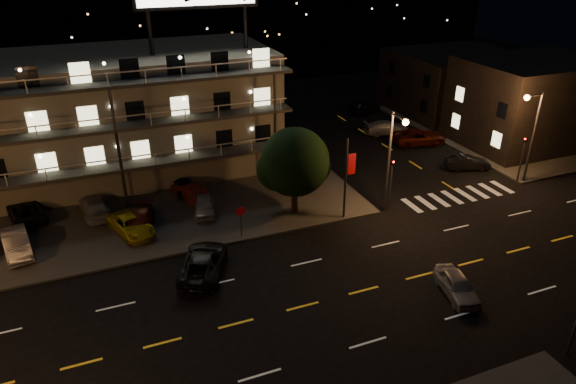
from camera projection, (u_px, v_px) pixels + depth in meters
name	position (u px, v px, depth m)	size (l,w,h in m)	color
ground	(334.00, 298.00, 30.21)	(140.00, 140.00, 0.00)	black
curb_nw	(72.00, 196.00, 42.12)	(44.00, 24.00, 0.15)	#353533
curb_ne	(496.00, 129.00, 56.84)	(16.00, 24.00, 0.15)	#353533
motel	(110.00, 115.00, 44.37)	(28.00, 13.80, 18.10)	gray
side_bldg_front	(531.00, 102.00, 51.66)	(14.06, 10.00, 8.50)	black
side_bldg_back	(454.00, 82.00, 61.97)	(14.06, 12.00, 7.00)	black
streetlight_nc	(392.00, 153.00, 37.45)	(0.44, 1.92, 8.00)	#2D2D30
streetlight_ne	(532.00, 128.00, 42.31)	(1.92, 0.44, 8.00)	#2D2D30
signal_nw	(391.00, 179.00, 39.14)	(0.20, 0.27, 4.60)	#2D2D30
signal_ne	(523.00, 155.00, 43.49)	(0.27, 0.20, 4.60)	#2D2D30
banner_north	(347.00, 177.00, 37.37)	(0.83, 0.16, 6.40)	#2D2D30
stop_sign	(241.00, 217.00, 35.57)	(0.91, 0.11, 2.61)	#2D2D30
tree	(294.00, 164.00, 37.67)	(5.35, 5.16, 6.74)	black
lot_car_1	(16.00, 243.00, 34.01)	(1.53, 4.40, 1.45)	#9A999F
lot_car_2	(131.00, 225.00, 36.39)	(2.07, 4.50, 1.25)	gold
lot_car_3	(140.00, 221.00, 36.84)	(1.78, 4.38, 1.27)	#53160B
lot_car_4	(204.00, 205.00, 39.09)	(1.52, 3.79, 1.29)	#9A999F
lot_car_6	(26.00, 212.00, 38.08)	(2.17, 4.71, 1.31)	black
lot_car_7	(95.00, 207.00, 38.80)	(1.88, 4.64, 1.35)	#9A999F
lot_car_8	(184.00, 185.00, 42.36)	(1.50, 3.72, 1.27)	black
lot_car_9	(190.00, 192.00, 41.08)	(1.43, 4.11, 1.36)	#53160B
side_car_0	(468.00, 163.00, 46.86)	(1.37, 3.93, 1.29)	black
side_car_1	(419.00, 137.00, 52.63)	(2.53, 5.49, 1.52)	#53160B
side_car_2	(387.00, 128.00, 55.38)	(1.99, 4.90, 1.42)	#9A999F
side_car_3	(365.00, 107.00, 62.19)	(1.73, 4.29, 1.46)	black
road_car_east	(457.00, 285.00, 30.23)	(1.56, 3.87, 1.32)	#9A999F
road_car_west	(203.00, 262.00, 32.27)	(2.48, 5.37, 1.49)	black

